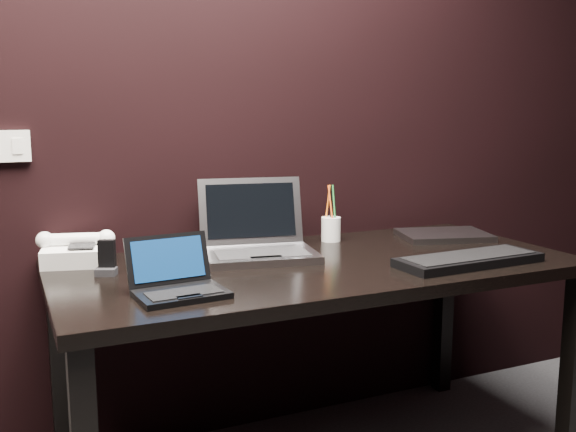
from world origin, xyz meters
name	(u,v)px	position (x,y,z in m)	size (l,w,h in m)	color
wall_back	(193,91)	(0.00, 1.80, 1.30)	(4.00, 4.00, 0.00)	black
wall_switch	(5,146)	(-0.62, 1.79, 1.12)	(0.15, 0.02, 0.10)	silver
desk	(318,284)	(0.30, 1.40, 0.66)	(1.70, 0.80, 0.74)	black
netbook	(177,283)	(-0.22, 1.21, 0.77)	(0.25, 0.23, 0.15)	black
silver_laptop	(258,242)	(0.14, 1.55, 0.79)	(0.42, 0.39, 0.25)	#A2A1A7
ext_keyboard	(469,260)	(0.73, 1.16, 0.76)	(0.50, 0.19, 0.03)	black
closed_laptop	(444,235)	(0.92, 1.55, 0.75)	(0.39, 0.32, 0.02)	#929297
desk_phone	(77,251)	(-0.43, 1.69, 0.78)	(0.25, 0.23, 0.12)	white
mobile_phone	(107,262)	(-0.36, 1.51, 0.78)	(0.07, 0.07, 0.11)	black
pen_cup	(331,228)	(0.49, 1.68, 0.79)	(0.09, 0.09, 0.22)	silver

